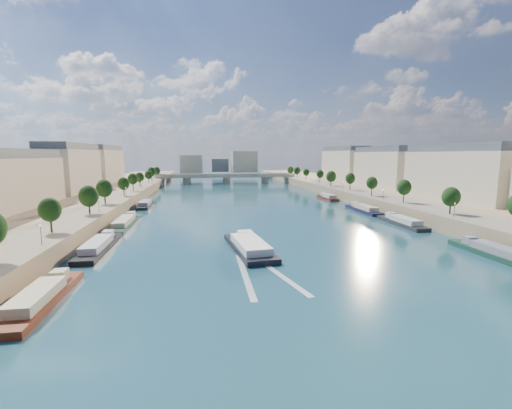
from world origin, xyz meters
name	(u,v)px	position (x,y,z in m)	size (l,w,h in m)	color
ground	(250,209)	(0.00, 100.00, 0.00)	(700.00, 700.00, 0.00)	#0D303C
quay_left	(70,208)	(-72.00, 100.00, 2.50)	(44.00, 520.00, 5.00)	#9E8460
quay_right	(405,200)	(72.00, 100.00, 2.50)	(44.00, 520.00, 5.00)	#9E8460
pave_left	(109,201)	(-57.00, 100.00, 5.05)	(14.00, 520.00, 0.10)	gray
pave_right	(375,195)	(57.00, 100.00, 5.05)	(14.00, 520.00, 0.10)	gray
trees_left	(115,187)	(-55.00, 102.00, 10.48)	(4.80, 268.80, 8.26)	#382B1E
trees_right	(361,182)	(55.00, 110.00, 10.48)	(4.80, 268.80, 8.26)	#382B1E
lamps_left	(115,197)	(-52.50, 90.00, 7.78)	(0.36, 200.36, 4.28)	black
lamps_right	(361,188)	(52.50, 105.00, 7.78)	(0.36, 200.36, 4.28)	black
buildings_left	(44,171)	(-85.00, 112.00, 16.45)	(16.00, 226.00, 23.20)	beige
buildings_right	(417,169)	(85.00, 112.00, 16.45)	(16.00, 226.00, 23.20)	beige
skyline	(224,163)	(3.19, 319.52, 14.66)	(79.00, 42.00, 22.00)	beige
bridge	(227,177)	(0.00, 237.03, 5.08)	(112.00, 12.00, 8.15)	#C1B79E
tour_barge	(249,247)	(-9.17, 37.10, 0.96)	(10.46, 26.91, 3.67)	black
wake	(261,273)	(-9.17, 20.46, 0.02)	(10.73, 26.01, 0.04)	silver
moored_barges_left	(101,245)	(-45.50, 45.10, 0.84)	(5.00, 164.98, 3.60)	#1B1C3B
moored_barges_right	(407,224)	(45.50, 56.68, 0.84)	(5.00, 163.22, 3.60)	black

